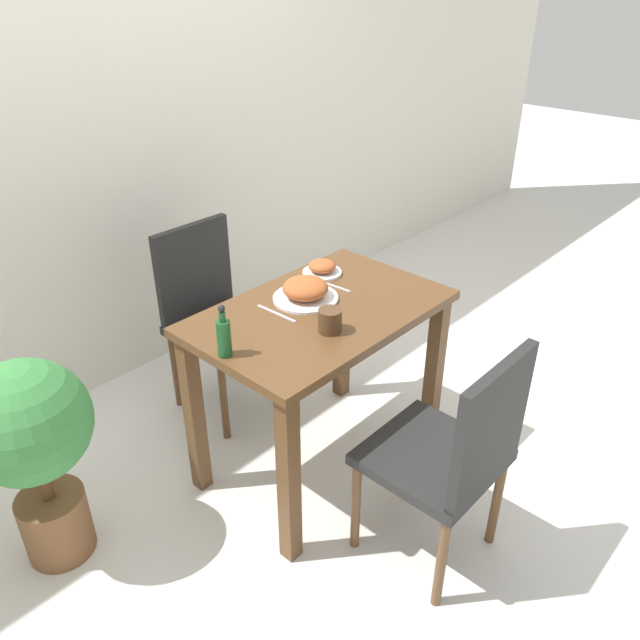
# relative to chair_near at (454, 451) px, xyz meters

# --- Properties ---
(ground_plane) EXTENTS (16.00, 16.00, 0.00)m
(ground_plane) POSITION_rel_chair_near_xyz_m (0.07, 0.66, -0.49)
(ground_plane) COLOR silver
(wall_back) EXTENTS (8.00, 0.05, 2.60)m
(wall_back) POSITION_rel_chair_near_xyz_m (0.07, 1.90, 0.81)
(wall_back) COLOR silver
(wall_back) RESTS_ON ground_plane
(dining_table) EXTENTS (0.98, 0.62, 0.76)m
(dining_table) POSITION_rel_chair_near_xyz_m (0.07, 0.66, 0.12)
(dining_table) COLOR brown
(dining_table) RESTS_ON ground_plane
(chair_near) EXTENTS (0.42, 0.42, 0.88)m
(chair_near) POSITION_rel_chair_near_xyz_m (0.00, 0.00, 0.00)
(chair_near) COLOR black
(chair_near) RESTS_ON ground_plane
(chair_far) EXTENTS (0.42, 0.42, 0.88)m
(chair_far) POSITION_rel_chair_near_xyz_m (0.07, 1.34, 0.00)
(chair_far) COLOR black
(chair_far) RESTS_ON ground_plane
(food_plate) EXTENTS (0.25, 0.25, 0.09)m
(food_plate) POSITION_rel_chair_near_xyz_m (0.08, 0.75, 0.30)
(food_plate) COLOR white
(food_plate) RESTS_ON dining_table
(side_plate) EXTENTS (0.16, 0.16, 0.06)m
(side_plate) POSITION_rel_chair_near_xyz_m (0.30, 0.86, 0.29)
(side_plate) COLOR white
(side_plate) RESTS_ON dining_table
(drink_cup) EXTENTS (0.08, 0.08, 0.09)m
(drink_cup) POSITION_rel_chair_near_xyz_m (-0.03, 0.53, 0.30)
(drink_cup) COLOR #4C331E
(drink_cup) RESTS_ON dining_table
(sauce_bottle) EXTENTS (0.05, 0.05, 0.19)m
(sauce_bottle) POSITION_rel_chair_near_xyz_m (-0.38, 0.68, 0.33)
(sauce_bottle) COLOR #194C23
(sauce_bottle) RESTS_ON dining_table
(fork_utensil) EXTENTS (0.02, 0.19, 0.00)m
(fork_utensil) POSITION_rel_chair_near_xyz_m (-0.07, 0.75, 0.26)
(fork_utensil) COLOR silver
(fork_utensil) RESTS_ON dining_table
(spoon_utensil) EXTENTS (0.02, 0.17, 0.00)m
(spoon_utensil) POSITION_rel_chair_near_xyz_m (0.24, 0.75, 0.26)
(spoon_utensil) COLOR silver
(spoon_utensil) RESTS_ON dining_table
(potted_plant_left) EXTENTS (0.42, 0.42, 0.81)m
(potted_plant_left) POSITION_rel_chair_near_xyz_m (-0.93, 1.04, 0.02)
(potted_plant_left) COLOR brown
(potted_plant_left) RESTS_ON ground_plane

